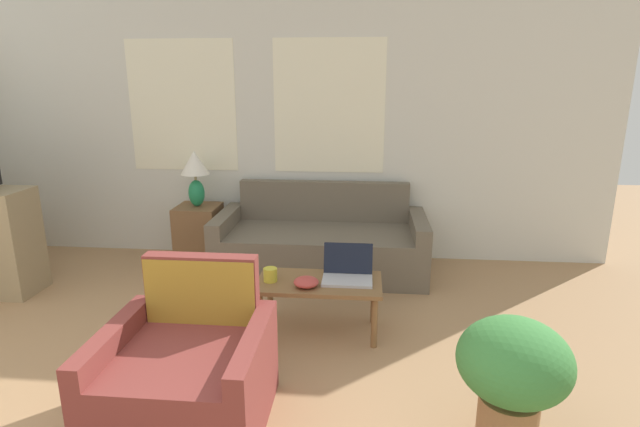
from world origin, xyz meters
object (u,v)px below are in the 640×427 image
object	(u,v)px
potted_plant	(513,371)
coffee_table	(319,288)
armchair	(189,374)
table_lamp	(195,171)
laptop	(348,272)
snack_bowl	(306,282)
cup_navy	(270,275)
couch	(321,245)

from	to	relation	value
potted_plant	coffee_table	bearing A→B (deg)	133.99
armchair	coffee_table	size ratio (longest dim) A/B	0.95
table_lamp	laptop	world-z (taller)	table_lamp
armchair	snack_bowl	world-z (taller)	armchair
coffee_table	cup_navy	size ratio (longest dim) A/B	9.09
couch	coffee_table	distance (m)	1.25
laptop	couch	bearing A→B (deg)	104.12
table_lamp	coffee_table	world-z (taller)	table_lamp
laptop	cup_navy	xyz separation A→B (m)	(-0.55, -0.09, -0.01)
armchair	coffee_table	bearing A→B (deg)	59.26
coffee_table	potted_plant	world-z (taller)	potted_plant
snack_bowl	laptop	bearing A→B (deg)	29.60
couch	armchair	bearing A→B (deg)	-102.82
cup_navy	snack_bowl	xyz separation A→B (m)	(0.27, -0.07, -0.02)
armchair	snack_bowl	bearing A→B (deg)	60.12
cup_navy	potted_plant	distance (m)	1.77
laptop	coffee_table	bearing A→B (deg)	-164.66
coffee_table	table_lamp	bearing A→B (deg)	134.51
snack_bowl	potted_plant	size ratio (longest dim) A/B	0.26
couch	potted_plant	distance (m)	2.62
laptop	potted_plant	world-z (taller)	potted_plant
table_lamp	snack_bowl	size ratio (longest dim) A/B	3.13
coffee_table	laptop	world-z (taller)	laptop
snack_bowl	table_lamp	bearing A→B (deg)	130.64
armchair	potted_plant	distance (m)	1.68
laptop	snack_bowl	xyz separation A→B (m)	(-0.28, -0.16, -0.02)
coffee_table	cup_navy	distance (m)	0.37
snack_bowl	potted_plant	distance (m)	1.51
laptop	snack_bowl	distance (m)	0.33
couch	laptop	distance (m)	1.24
couch	potted_plant	size ratio (longest dim) A/B	2.86
table_lamp	snack_bowl	xyz separation A→B (m)	(1.28, -1.49, -0.50)
table_lamp	snack_bowl	world-z (taller)	table_lamp
coffee_table	snack_bowl	distance (m)	0.16
snack_bowl	potted_plant	xyz separation A→B (m)	(1.14, -0.99, -0.01)
couch	potted_plant	bearing A→B (deg)	-63.72
coffee_table	potted_plant	bearing A→B (deg)	-46.01
couch	laptop	bearing A→B (deg)	-75.88
couch	laptop	size ratio (longest dim) A/B	5.51
couch	armchair	world-z (taller)	armchair
laptop	potted_plant	bearing A→B (deg)	-53.39
couch	table_lamp	distance (m)	1.44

